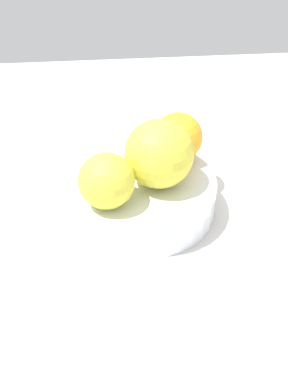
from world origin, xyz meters
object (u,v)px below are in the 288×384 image
at_px(orange_in_bowl_0, 159,154).
at_px(orange_in_bowl_2, 107,181).
at_px(fruit_bowl, 144,196).
at_px(orange_in_bowl_1, 178,137).

bearing_deg(orange_in_bowl_0, orange_in_bowl_2, -61.14).
distance_m(fruit_bowl, orange_in_bowl_2, 0.09).
bearing_deg(orange_in_bowl_1, orange_in_bowl_0, -31.00).
relative_size(fruit_bowl, orange_in_bowl_1, 2.83).
distance_m(orange_in_bowl_1, orange_in_bowl_2, 0.13).
distance_m(fruit_bowl, orange_in_bowl_1, 0.09).
relative_size(fruit_bowl, orange_in_bowl_0, 2.18).
xyz_separation_m(fruit_bowl, orange_in_bowl_2, (0.04, -0.05, 0.06)).
relative_size(orange_in_bowl_0, orange_in_bowl_1, 1.30).
height_order(orange_in_bowl_1, orange_in_bowl_2, same).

